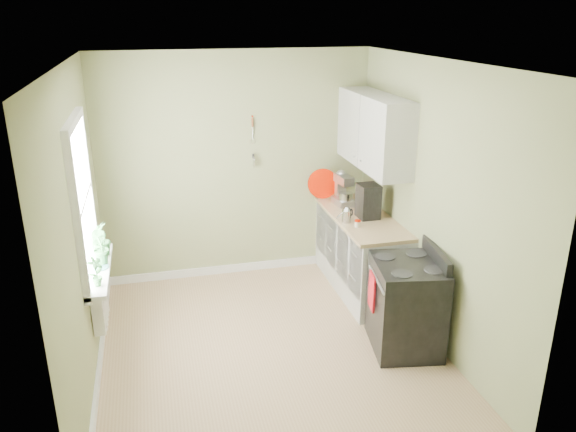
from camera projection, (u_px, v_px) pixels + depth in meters
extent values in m
cube|color=#A17E59|center=(270.00, 349.00, 5.46)|extent=(3.20, 3.60, 0.02)
cube|color=white|center=(267.00, 61.00, 4.53)|extent=(3.20, 3.60, 0.02)
cube|color=#8D9465|center=(236.00, 167.00, 6.64)|extent=(3.20, 0.02, 2.70)
cube|color=#8D9465|center=(78.00, 235.00, 4.62)|extent=(0.02, 3.60, 2.70)
cube|color=#8D9465|center=(433.00, 204.00, 5.36)|extent=(0.02, 3.60, 2.70)
cube|color=silver|center=(361.00, 254.00, 6.51)|extent=(0.60, 1.60, 0.87)
cube|color=tan|center=(362.00, 217.00, 6.36)|extent=(0.64, 1.60, 0.04)
cube|color=silver|center=(374.00, 131.00, 6.15)|extent=(0.35, 1.40, 0.80)
cube|color=white|center=(81.00, 201.00, 4.83)|extent=(0.02, 1.00, 1.30)
cube|color=white|center=(73.00, 121.00, 4.60)|extent=(0.06, 1.14, 0.07)
cube|color=white|center=(93.00, 272.00, 5.07)|extent=(0.06, 1.14, 0.07)
cube|color=white|center=(83.00, 201.00, 4.84)|extent=(0.04, 1.00, 0.04)
cube|color=white|center=(100.00, 270.00, 5.08)|extent=(0.18, 1.14, 0.04)
cube|color=white|center=(100.00, 305.00, 5.14)|extent=(0.12, 0.50, 0.35)
cylinder|color=tan|center=(252.00, 122.00, 6.48)|extent=(0.02, 0.02, 0.10)
cylinder|color=silver|center=(253.00, 133.00, 6.52)|extent=(0.01, 0.01, 0.16)
cylinder|color=silver|center=(253.00, 161.00, 6.64)|extent=(0.01, 0.14, 0.14)
cube|color=black|center=(406.00, 307.00, 5.36)|extent=(0.73, 0.81, 0.85)
cube|color=black|center=(409.00, 265.00, 5.21)|extent=(0.73, 0.81, 0.03)
cube|color=black|center=(437.00, 255.00, 5.25)|extent=(0.18, 0.72, 0.13)
cylinder|color=#B2B2B7|center=(377.00, 280.00, 5.18)|extent=(0.12, 0.58, 0.02)
cube|color=maroon|center=(372.00, 291.00, 5.32)|extent=(0.05, 0.21, 0.36)
cube|color=#B2B2B7|center=(344.00, 201.00, 6.70)|extent=(0.23, 0.32, 0.08)
cube|color=#B2B2B7|center=(340.00, 187.00, 6.77)|extent=(0.13, 0.09, 0.22)
cube|color=#B2B2B7|center=(344.00, 179.00, 6.63)|extent=(0.17, 0.31, 0.10)
sphere|color=#B2B2B7|center=(341.00, 175.00, 6.72)|extent=(0.12, 0.12, 0.12)
cylinder|color=silver|center=(346.00, 198.00, 6.63)|extent=(0.17, 0.17, 0.14)
cylinder|color=silver|center=(347.00, 216.00, 6.13)|extent=(0.10, 0.10, 0.14)
cone|color=silver|center=(347.00, 209.00, 6.10)|extent=(0.10, 0.10, 0.04)
cylinder|color=silver|center=(340.00, 215.00, 6.10)|extent=(0.10, 0.03, 0.07)
cube|color=black|center=(368.00, 201.00, 6.23)|extent=(0.23, 0.25, 0.38)
cylinder|color=black|center=(365.00, 211.00, 6.26)|extent=(0.12, 0.12, 0.13)
cylinder|color=#B51400|center=(323.00, 184.00, 6.89)|extent=(0.38, 0.13, 0.37)
cylinder|color=tan|center=(358.00, 224.00, 6.01)|extent=(0.06, 0.06, 0.06)
cylinder|color=#B51400|center=(358.00, 221.00, 6.00)|extent=(0.07, 0.07, 0.01)
imported|color=#2B6430|center=(96.00, 271.00, 4.70)|extent=(0.17, 0.17, 0.27)
imported|color=#2B6430|center=(99.00, 248.00, 5.11)|extent=(0.23, 0.22, 0.32)
imported|color=#2B6430|center=(100.00, 239.00, 5.29)|extent=(0.19, 0.19, 0.33)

